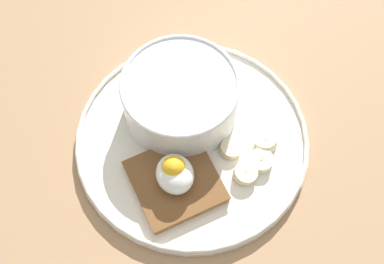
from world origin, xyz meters
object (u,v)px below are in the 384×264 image
object	(u,v)px
banana_slice_back	(266,142)
banana_slice_right	(261,161)
toast_slice	(175,181)
banana_slice_left	(230,149)
poached_egg	(175,173)
oatmeal_bowl	(181,97)
banana_slice_front	(245,173)

from	to	relation	value
banana_slice_back	banana_slice_right	bearing A→B (deg)	144.57
toast_slice	banana_slice_left	xyz separation A→B (cm)	(1.95, -8.09, -0.14)
poached_egg	banana_slice_back	xyz separation A→B (cm)	(1.16, -12.69, -2.43)
toast_slice	poached_egg	size ratio (longest dim) A/B	2.16
oatmeal_bowl	toast_slice	distance (cm)	10.84
banana_slice_front	banana_slice_back	distance (cm)	5.20
oatmeal_bowl	banana_slice_left	size ratio (longest dim) A/B	4.92
banana_slice_front	banana_slice_right	world-z (taller)	banana_slice_front
banana_slice_left	banana_slice_back	distance (cm)	4.66
oatmeal_bowl	banana_slice_front	world-z (taller)	oatmeal_bowl
banana_slice_right	banana_slice_back	bearing A→B (deg)	-35.43
oatmeal_bowl	poached_egg	xyz separation A→B (cm)	(-9.55, 4.04, -0.28)
banana_slice_left	banana_slice_front	bearing A→B (deg)	-172.71
toast_slice	poached_egg	world-z (taller)	poached_egg
banana_slice_right	poached_egg	bearing A→B (deg)	84.46
toast_slice	banana_slice_front	world-z (taller)	banana_slice_front
toast_slice	banana_slice_left	distance (cm)	8.32
banana_slice_left	poached_egg	bearing A→B (deg)	102.80
banana_slice_back	banana_slice_left	bearing A→B (deg)	81.61
oatmeal_bowl	banana_slice_right	xyz separation A→B (cm)	(-10.63, -7.06, -2.82)
poached_egg	banana_slice_right	bearing A→B (deg)	-95.54
oatmeal_bowl	banana_slice_front	distance (cm)	12.73
oatmeal_bowl	banana_slice_back	xyz separation A→B (cm)	(-8.39, -8.65, -2.71)
poached_egg	banana_slice_front	world-z (taller)	poached_egg
banana_slice_back	banana_slice_right	xyz separation A→B (cm)	(-2.23, 1.59, -0.11)
poached_egg	banana_slice_right	xyz separation A→B (cm)	(-1.08, -11.10, -2.54)
banana_slice_back	banana_slice_front	bearing A→B (deg)	127.64
toast_slice	banana_slice_right	bearing A→B (deg)	-94.96
banana_slice_front	banana_slice_left	size ratio (longest dim) A/B	1.39
banana_slice_right	oatmeal_bowl	bearing A→B (deg)	33.61
oatmeal_bowl	banana_slice_front	bearing A→B (deg)	-158.58
toast_slice	banana_slice_right	size ratio (longest dim) A/B	2.63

